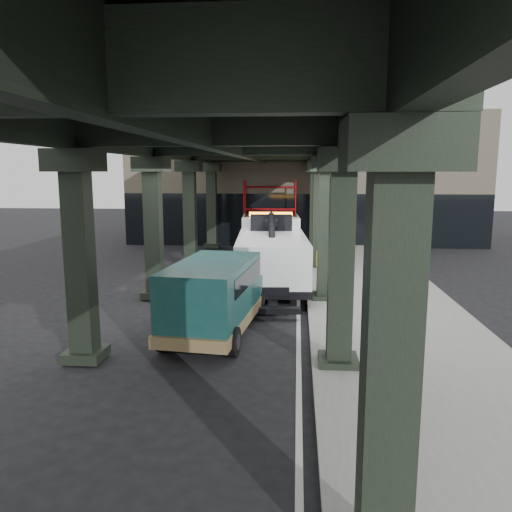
% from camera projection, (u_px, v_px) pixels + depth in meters
% --- Properties ---
extents(ground, '(90.00, 90.00, 0.00)m').
position_uv_depth(ground, '(244.00, 317.00, 15.65)').
color(ground, black).
rests_on(ground, ground).
extents(sidewalk, '(5.00, 40.00, 0.15)m').
position_uv_depth(sidewalk, '(380.00, 301.00, 17.23)').
color(sidewalk, gray).
rests_on(sidewalk, ground).
extents(lane_stripe, '(0.12, 38.00, 0.01)m').
position_uv_depth(lane_stripe, '(298.00, 302.00, 17.47)').
color(lane_stripe, silver).
rests_on(lane_stripe, ground).
extents(viaduct, '(7.40, 32.00, 6.40)m').
position_uv_depth(viaduct, '(238.00, 143.00, 16.73)').
color(viaduct, black).
rests_on(viaduct, ground).
extents(building, '(22.00, 10.00, 8.00)m').
position_uv_depth(building, '(303.00, 179.00, 34.47)').
color(building, '#C6B793').
rests_on(building, ground).
extents(scaffolding, '(3.08, 0.88, 4.00)m').
position_uv_depth(scaffolding, '(270.00, 212.00, 29.68)').
color(scaffolding, '#AD0D14').
rests_on(scaffolding, ground).
extents(tow_truck, '(3.07, 8.98, 2.90)m').
position_uv_depth(tow_truck, '(271.00, 249.00, 20.12)').
color(tow_truck, black).
rests_on(tow_truck, ground).
extents(towed_van, '(2.54, 5.32, 2.09)m').
position_uv_depth(towed_van, '(216.00, 295.00, 13.87)').
color(towed_van, '#103C3A').
rests_on(towed_van, ground).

